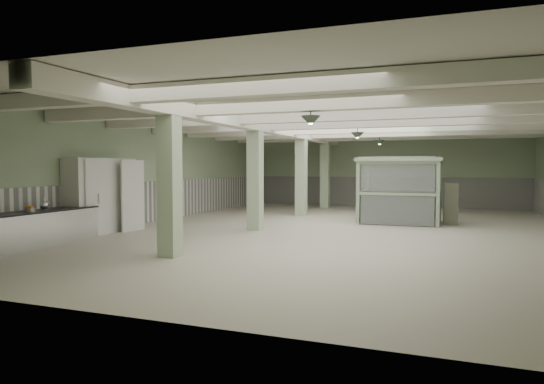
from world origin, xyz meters
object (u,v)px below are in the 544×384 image
(prep_counter, at_px, (16,231))
(guard_booth, at_px, (400,178))
(filing_cabinet, at_px, (451,204))
(walkin_cooler, at_px, (102,194))

(prep_counter, relative_size, guard_booth, 1.68)
(prep_counter, height_order, filing_cabinet, filing_cabinet)
(guard_booth, height_order, filing_cabinet, guard_booth)
(prep_counter, distance_m, filing_cabinet, 13.62)
(prep_counter, bearing_deg, walkin_cooler, 91.49)
(prep_counter, xyz_separation_m, walkin_cooler, (-0.08, 3.23, 0.74))
(guard_booth, xyz_separation_m, filing_cabinet, (1.75, -0.03, -0.90))
(guard_booth, distance_m, filing_cabinet, 1.96)
(prep_counter, height_order, guard_booth, guard_booth)
(prep_counter, distance_m, walkin_cooler, 3.31)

